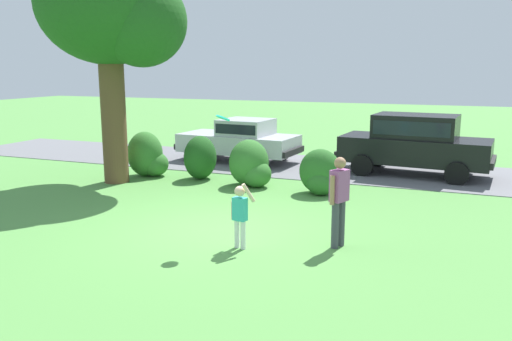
% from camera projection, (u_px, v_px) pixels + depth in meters
% --- Properties ---
extents(ground_plane, '(80.00, 80.00, 0.00)m').
position_uv_depth(ground_plane, '(217.00, 229.00, 11.09)').
color(ground_plane, '#518E42').
extents(driveway_strip, '(28.00, 4.40, 0.02)m').
position_uv_depth(driveway_strip, '(311.00, 167.00, 17.89)').
color(driveway_strip, slate).
rests_on(driveway_strip, ground).
extents(oak_tree_large, '(4.32, 3.98, 6.79)m').
position_uv_depth(oak_tree_large, '(115.00, 13.00, 14.71)').
color(oak_tree_large, brown).
rests_on(oak_tree_large, ground).
extents(shrub_near_tree, '(1.28, 1.09, 1.40)m').
position_uv_depth(shrub_near_tree, '(147.00, 156.00, 16.35)').
color(shrub_near_tree, '#33702B').
rests_on(shrub_near_tree, ground).
extents(shrub_centre_left, '(0.96, 1.13, 1.33)m').
position_uv_depth(shrub_centre_left, '(200.00, 158.00, 15.90)').
color(shrub_centre_left, '#1E511C').
rests_on(shrub_centre_left, ground).
extents(shrub_centre, '(1.29, 1.24, 1.33)m').
position_uv_depth(shrub_centre, '(251.00, 165.00, 15.01)').
color(shrub_centre, '#33702B').
rests_on(shrub_centre, ground).
extents(shrub_centre_right, '(1.15, 1.03, 1.22)m').
position_uv_depth(shrub_centre_right, '(320.00, 174.00, 14.05)').
color(shrub_centre_right, '#286023').
rests_on(shrub_centre_right, ground).
extents(parked_sedan, '(4.53, 2.36, 1.56)m').
position_uv_depth(parked_sedan, '(241.00, 139.00, 18.69)').
color(parked_sedan, silver).
rests_on(parked_sedan, ground).
extents(parked_suv, '(4.84, 2.42, 1.92)m').
position_uv_depth(parked_suv, '(415.00, 141.00, 16.41)').
color(parked_suv, black).
rests_on(parked_suv, ground).
extents(child_thrower, '(0.47, 0.23, 1.29)m').
position_uv_depth(child_thrower, '(240.00, 212.00, 9.77)').
color(child_thrower, white).
rests_on(child_thrower, ground).
extents(frisbee, '(0.30, 0.27, 0.18)m').
position_uv_depth(frisbee, '(223.00, 118.00, 9.93)').
color(frisbee, '#1EB7B2').
extents(adult_onlooker, '(0.34, 0.50, 1.74)m').
position_uv_depth(adult_onlooker, '(339.00, 197.00, 9.80)').
color(adult_onlooker, '#3F3F4C').
rests_on(adult_onlooker, ground).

